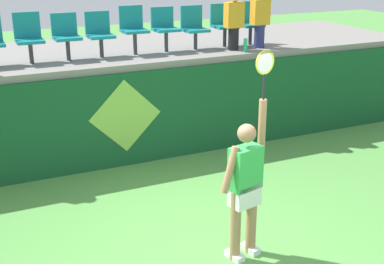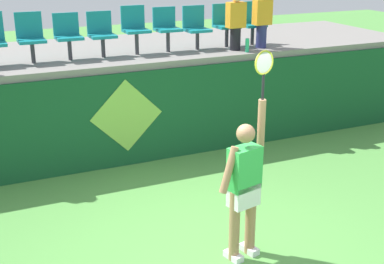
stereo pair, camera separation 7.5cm
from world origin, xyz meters
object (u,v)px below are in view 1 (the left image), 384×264
stadium_chair_2 (29,36)px  stadium_chair_5 (133,27)px  stadium_chair_4 (100,32)px  water_bottle (245,45)px  stadium_chair_6 (165,26)px  stadium_chair_9 (249,21)px  spectator_2 (260,17)px  tennis_player (245,183)px  spectator_0 (234,20)px  stadium_chair_8 (223,23)px  stadium_chair_7 (194,26)px  stadium_chair_3 (66,34)px

stadium_chair_2 → stadium_chair_5: (1.83, -0.00, 0.04)m
stadium_chair_4 → stadium_chair_2: bearing=179.8°
water_bottle → stadium_chair_4: stadium_chair_4 is taller
stadium_chair_6 → stadium_chair_9: stadium_chair_9 is taller
stadium_chair_5 → spectator_2: bearing=-9.7°
stadium_chair_4 → tennis_player: bearing=-82.7°
tennis_player → spectator_0: spectator_0 is taller
water_bottle → spectator_2: (0.47, 0.29, 0.46)m
stadium_chair_2 → stadium_chair_8: (3.65, -0.00, 0.01)m
stadium_chair_4 → stadium_chair_9: stadium_chair_9 is taller
stadium_chair_5 → spectator_2: 2.43m
stadium_chair_8 → stadium_chair_5: bearing=180.0°
stadium_chair_4 → spectator_2: (3.02, -0.41, 0.15)m
spectator_2 → stadium_chair_4: bearing=172.3°
stadium_chair_9 → spectator_0: spectator_0 is taller
stadium_chair_6 → stadium_chair_8: (1.22, 0.00, -0.01)m
stadium_chair_7 → spectator_2: (1.20, -0.41, 0.15)m
tennis_player → water_bottle: bearing=60.3°
stadium_chair_3 → stadium_chair_8: (3.03, 0.00, 0.02)m
stadium_chair_8 → stadium_chair_4: bearing=-180.0°
water_bottle → stadium_chair_2: stadium_chair_2 is taller
tennis_player → stadium_chair_5: stadium_chair_5 is taller
spectator_2 → stadium_chair_3: bearing=173.5°
stadium_chair_8 → stadium_chair_9: (0.57, 0.00, 0.00)m
water_bottle → stadium_chair_6: (-1.32, 0.69, 0.34)m
stadium_chair_9 → stadium_chair_7: bearing=180.0°
stadium_chair_7 → stadium_chair_6: bearing=-179.4°
stadium_chair_2 → stadium_chair_7: bearing=-0.0°
stadium_chair_3 → stadium_chair_8: stadium_chair_8 is taller
stadium_chair_5 → spectator_2: spectator_2 is taller
stadium_chair_5 → spectator_2: (2.40, -0.41, 0.10)m
stadium_chair_3 → stadium_chair_6: bearing=-0.1°
stadium_chair_6 → stadium_chair_5: bearing=179.6°
stadium_chair_4 → stadium_chair_8: size_ratio=0.97×
stadium_chair_9 → water_bottle: bearing=-123.9°
stadium_chair_9 → spectator_2: 0.43m
stadium_chair_2 → stadium_chair_4: stadium_chair_2 is taller
spectator_2 → stadium_chair_5: bearing=170.3°
stadium_chair_6 → tennis_player: bearing=-99.3°
water_bottle → tennis_player: bearing=-119.7°
stadium_chair_7 → stadium_chair_9: bearing=-0.0°
tennis_player → stadium_chair_9: 5.06m
stadium_chair_5 → stadium_chair_6: 0.61m
tennis_player → stadium_chair_3: stadium_chair_3 is taller
stadium_chair_7 → stadium_chair_2: bearing=180.0°
stadium_chair_2 → spectator_2: spectator_2 is taller
tennis_player → spectator_2: bearing=57.0°
stadium_chair_3 → stadium_chair_5: (1.21, 0.00, 0.05)m
stadium_chair_3 → stadium_chair_9: stadium_chair_9 is taller
stadium_chair_4 → stadium_chair_5: bearing=0.1°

